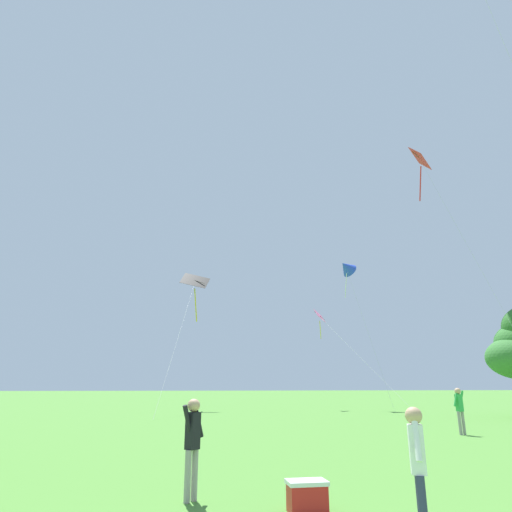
{
  "coord_description": "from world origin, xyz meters",
  "views": [
    {
      "loc": [
        -0.71,
        -2.23,
        1.8
      ],
      "look_at": [
        4.41,
        26.74,
        10.48
      ],
      "focal_mm": 31.04,
      "sensor_mm": 36.0,
      "label": 1
    }
  ],
  "objects_px": {
    "kite_blue_delta": "(346,267)",
    "kite_red_high": "(422,169)",
    "person_in_red_shirt": "(460,406)",
    "picnic_cooler": "(307,496)",
    "kite_black_large": "(195,289)",
    "person_child_small": "(418,460)",
    "kite_pink_low": "(322,321)",
    "person_with_spool": "(193,438)"
  },
  "relations": [
    {
      "from": "person_with_spool",
      "to": "person_child_small",
      "type": "relative_size",
      "value": 1.03
    },
    {
      "from": "kite_black_large",
      "to": "kite_red_high",
      "type": "distance_m",
      "value": 21.75
    },
    {
      "from": "kite_red_high",
      "to": "person_in_red_shirt",
      "type": "bearing_deg",
      "value": -121.25
    },
    {
      "from": "picnic_cooler",
      "to": "person_in_red_shirt",
      "type": "bearing_deg",
      "value": 46.52
    },
    {
      "from": "person_with_spool",
      "to": "picnic_cooler",
      "type": "distance_m",
      "value": 2.07
    },
    {
      "from": "kite_black_large",
      "to": "person_in_red_shirt",
      "type": "height_order",
      "value": "kite_black_large"
    },
    {
      "from": "kite_red_high",
      "to": "person_in_red_shirt",
      "type": "height_order",
      "value": "kite_red_high"
    },
    {
      "from": "kite_pink_low",
      "to": "person_in_red_shirt",
      "type": "xyz_separation_m",
      "value": [
        -1.23,
        -20.0,
        -6.17
      ]
    },
    {
      "from": "person_with_spool",
      "to": "picnic_cooler",
      "type": "xyz_separation_m",
      "value": [
        1.69,
        -0.94,
        -0.73
      ]
    },
    {
      "from": "kite_blue_delta",
      "to": "kite_red_high",
      "type": "relative_size",
      "value": 0.62
    },
    {
      "from": "kite_blue_delta",
      "to": "person_in_red_shirt",
      "type": "xyz_separation_m",
      "value": [
        -3.79,
        -20.17,
        -11.13
      ]
    },
    {
      "from": "kite_pink_low",
      "to": "person_in_red_shirt",
      "type": "relative_size",
      "value": 6.45
    },
    {
      "from": "kite_blue_delta",
      "to": "kite_pink_low",
      "type": "bearing_deg",
      "value": -176.11
    },
    {
      "from": "person_child_small",
      "to": "kite_pink_low",
      "type": "bearing_deg",
      "value": 73.41
    },
    {
      "from": "kite_blue_delta",
      "to": "picnic_cooler",
      "type": "relative_size",
      "value": 21.81
    },
    {
      "from": "person_in_red_shirt",
      "to": "picnic_cooler",
      "type": "xyz_separation_m",
      "value": [
        -9.0,
        -9.49,
        -0.82
      ]
    },
    {
      "from": "kite_blue_delta",
      "to": "person_with_spool",
      "type": "bearing_deg",
      "value": -116.76
    },
    {
      "from": "kite_blue_delta",
      "to": "person_in_red_shirt",
      "type": "distance_m",
      "value": 23.35
    },
    {
      "from": "picnic_cooler",
      "to": "person_with_spool",
      "type": "bearing_deg",
      "value": 150.85
    },
    {
      "from": "kite_red_high",
      "to": "picnic_cooler",
      "type": "xyz_separation_m",
      "value": [
        -17.28,
        -23.13,
        -18.91
      ]
    },
    {
      "from": "kite_black_large",
      "to": "kite_blue_delta",
      "type": "distance_m",
      "value": 13.77
    },
    {
      "from": "kite_pink_low",
      "to": "person_child_small",
      "type": "relative_size",
      "value": 7.24
    },
    {
      "from": "kite_pink_low",
      "to": "person_in_red_shirt",
      "type": "height_order",
      "value": "kite_pink_low"
    },
    {
      "from": "kite_blue_delta",
      "to": "person_with_spool",
      "type": "xyz_separation_m",
      "value": [
        -14.48,
        -28.72,
        -11.22
      ]
    },
    {
      "from": "kite_pink_low",
      "to": "person_in_red_shirt",
      "type": "distance_m",
      "value": 20.96
    },
    {
      "from": "picnic_cooler",
      "to": "kite_blue_delta",
      "type": "bearing_deg",
      "value": 66.67
    },
    {
      "from": "kite_red_high",
      "to": "person_in_red_shirt",
      "type": "xyz_separation_m",
      "value": [
        -8.27,
        -13.64,
        -18.08
      ]
    },
    {
      "from": "kite_blue_delta",
      "to": "kite_black_large",
      "type": "bearing_deg",
      "value": 173.19
    },
    {
      "from": "kite_blue_delta",
      "to": "picnic_cooler",
      "type": "distance_m",
      "value": 34.44
    },
    {
      "from": "person_with_spool",
      "to": "person_in_red_shirt",
      "type": "xyz_separation_m",
      "value": [
        10.69,
        8.55,
        0.09
      ]
    },
    {
      "from": "kite_blue_delta",
      "to": "person_child_small",
      "type": "distance_m",
      "value": 35.28
    },
    {
      "from": "person_in_red_shirt",
      "to": "picnic_cooler",
      "type": "height_order",
      "value": "person_in_red_shirt"
    },
    {
      "from": "kite_black_large",
      "to": "person_child_small",
      "type": "height_order",
      "value": "kite_black_large"
    },
    {
      "from": "kite_red_high",
      "to": "person_in_red_shirt",
      "type": "distance_m",
      "value": 24.11
    },
    {
      "from": "kite_black_large",
      "to": "person_with_spool",
      "type": "height_order",
      "value": "kite_black_large"
    },
    {
      "from": "kite_black_large",
      "to": "picnic_cooler",
      "type": "bearing_deg",
      "value": -88.7
    },
    {
      "from": "kite_pink_low",
      "to": "person_with_spool",
      "type": "relative_size",
      "value": 7.04
    },
    {
      "from": "person_child_small",
      "to": "person_in_red_shirt",
      "type": "bearing_deg",
      "value": 54.11
    },
    {
      "from": "person_in_red_shirt",
      "to": "kite_pink_low",
      "type": "bearing_deg",
      "value": 86.49
    },
    {
      "from": "kite_red_high",
      "to": "person_with_spool",
      "type": "bearing_deg",
      "value": -130.53
    },
    {
      "from": "kite_blue_delta",
      "to": "person_in_red_shirt",
      "type": "height_order",
      "value": "kite_blue_delta"
    },
    {
      "from": "person_child_small",
      "to": "picnic_cooler",
      "type": "bearing_deg",
      "value": 120.95
    }
  ]
}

